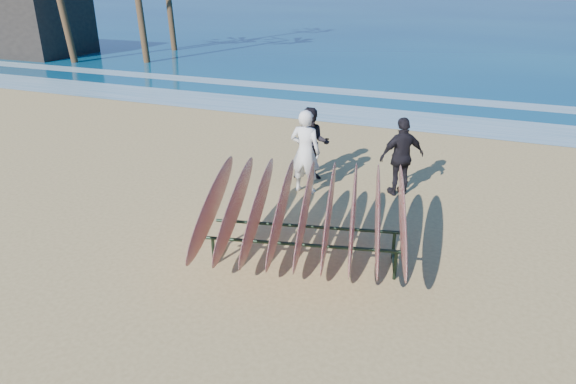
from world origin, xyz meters
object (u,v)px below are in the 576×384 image
(person_dark_b, at_px, (402,157))
(person_white, at_px, (305,152))
(person_dark_a, at_px, (312,144))
(building, at_px, (16,23))
(surfboard_rack, at_px, (305,211))

(person_dark_b, bearing_deg, person_white, -19.45)
(person_dark_a, relative_size, building, 0.21)
(building, bearing_deg, surfboard_rack, -34.31)
(person_dark_a, relative_size, person_dark_b, 0.99)
(surfboard_rack, xyz_separation_m, person_white, (-1.04, 2.86, -0.02))
(person_dark_a, height_order, person_dark_b, person_dark_b)
(surfboard_rack, distance_m, person_white, 3.04)
(surfboard_rack, relative_size, person_white, 2.03)
(surfboard_rack, xyz_separation_m, building, (-24.42, 16.67, 0.84))
(surfboard_rack, relative_size, person_dark_b, 2.19)
(person_white, xyz_separation_m, building, (-23.38, 13.80, 0.86))
(person_dark_a, height_order, building, building)
(person_white, distance_m, person_dark_a, 0.79)
(person_dark_b, height_order, building, building)
(person_white, bearing_deg, person_dark_b, -160.96)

